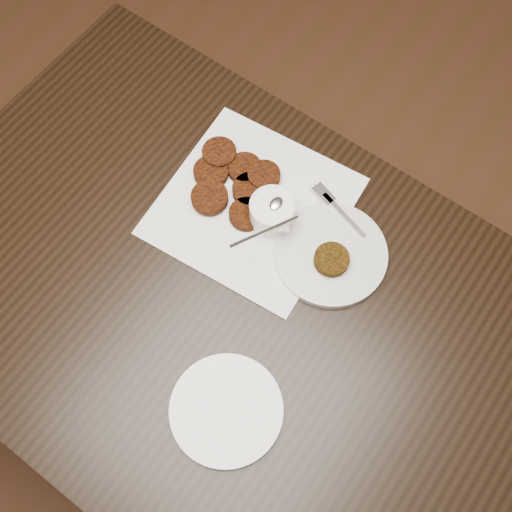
# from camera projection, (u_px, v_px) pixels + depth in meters

# --- Properties ---
(floor) EXTENTS (4.00, 4.00, 0.00)m
(floor) POSITION_uv_depth(u_px,v_px,m) (215.00, 388.00, 1.81)
(floor) COLOR #502E1B
(floor) RESTS_ON ground
(table) EXTENTS (1.26, 0.81, 0.75)m
(table) POSITION_uv_depth(u_px,v_px,m) (241.00, 359.00, 1.46)
(table) COLOR black
(table) RESTS_ON floor
(napkin) EXTENTS (0.35, 0.35, 0.00)m
(napkin) POSITION_uv_depth(u_px,v_px,m) (253.00, 206.00, 1.19)
(napkin) COLOR white
(napkin) RESTS_ON table
(sauce_ramekin) EXTENTS (0.13, 0.13, 0.12)m
(sauce_ramekin) POSITION_uv_depth(u_px,v_px,m) (273.00, 204.00, 1.12)
(sauce_ramekin) COLOR white
(sauce_ramekin) RESTS_ON napkin
(patty_cluster) EXTENTS (0.30, 0.30, 0.02)m
(patty_cluster) POSITION_uv_depth(u_px,v_px,m) (237.00, 179.00, 1.20)
(patty_cluster) COLOR #59220B
(patty_cluster) RESTS_ON napkin
(plate_with_patty) EXTENTS (0.25, 0.25, 0.03)m
(plate_with_patty) POSITION_uv_depth(u_px,v_px,m) (331.00, 252.00, 1.14)
(plate_with_patty) COLOR silver
(plate_with_patty) RESTS_ON table
(plate_empty) EXTENTS (0.24, 0.24, 0.01)m
(plate_empty) POSITION_uv_depth(u_px,v_px,m) (226.00, 410.00, 1.04)
(plate_empty) COLOR white
(plate_empty) RESTS_ON table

